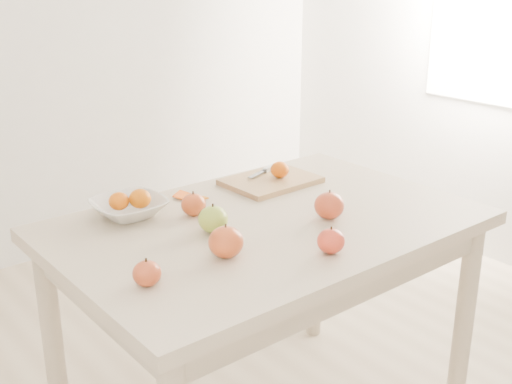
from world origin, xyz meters
TOP-DOWN VIEW (x-y plane):
  - table at (0.00, 0.00)m, footprint 1.20×0.80m
  - cutting_board at (0.22, 0.24)m, footprint 0.30×0.22m
  - board_tangerine at (0.25, 0.23)m, footprint 0.06×0.06m
  - fruit_bowl at (-0.30, 0.27)m, footprint 0.21×0.21m
  - bowl_tangerine_near at (-0.32, 0.28)m, footprint 0.06×0.06m
  - bowl_tangerine_far at (-0.27, 0.26)m, footprint 0.06×0.06m
  - orange_peel_a at (-0.09, 0.31)m, footprint 0.07×0.07m
  - orange_peel_b at (-0.06, 0.25)m, footprint 0.05×0.04m
  - paring_knife at (0.26, 0.31)m, footprint 0.17×0.07m
  - apple_green at (-0.17, 0.02)m, footprint 0.08×0.08m
  - apple_red_a at (-0.14, 0.16)m, footprint 0.07×0.07m
  - apple_red_b at (-0.24, -0.13)m, footprint 0.09×0.09m
  - apple_red_d at (-0.47, -0.14)m, footprint 0.07×0.07m
  - apple_red_c at (-0.02, -0.28)m, footprint 0.07×0.07m
  - apple_red_e at (0.15, -0.11)m, footprint 0.09×0.09m

SIDE VIEW (x-z plane):
  - table at x=0.00m, z-range 0.28..1.03m
  - orange_peel_a at x=-0.09m, z-range 0.75..0.76m
  - orange_peel_b at x=-0.06m, z-range 0.75..0.76m
  - cutting_board at x=0.22m, z-range 0.75..0.77m
  - paring_knife at x=0.26m, z-range 0.77..0.78m
  - fruit_bowl at x=-0.30m, z-range 0.75..0.80m
  - apple_red_d at x=-0.47m, z-range 0.75..0.81m
  - apple_red_c at x=-0.02m, z-range 0.75..0.81m
  - apple_red_a at x=-0.14m, z-range 0.75..0.82m
  - apple_green at x=-0.17m, z-range 0.75..0.82m
  - apple_red_e at x=0.15m, z-range 0.75..0.83m
  - apple_red_b at x=-0.24m, z-range 0.75..0.83m
  - board_tangerine at x=0.25m, z-range 0.77..0.82m
  - bowl_tangerine_near at x=-0.32m, z-range 0.77..0.83m
  - bowl_tangerine_far at x=-0.27m, z-range 0.77..0.83m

